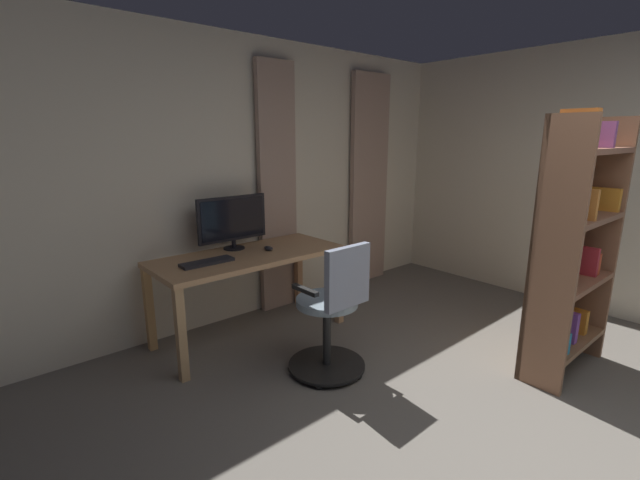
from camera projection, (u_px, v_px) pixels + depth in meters
name	position (u px, v px, depth m)	size (l,w,h in m)	color
back_room_partition	(244.00, 181.00, 3.94)	(5.13, 0.10, 2.52)	beige
curtain_left_panel	(369.00, 181.00, 4.88)	(0.55, 0.06, 2.33)	tan
curtain_right_panel	(277.00, 190.00, 4.07)	(0.40, 0.06, 2.33)	tan
desk	(250.00, 264.00, 3.56)	(1.57, 0.68, 0.73)	tan
office_chair	(333.00, 314.00, 3.00)	(0.56, 0.56, 0.97)	black
computer_monitor	(233.00, 220.00, 3.63)	(0.63, 0.18, 0.45)	black
computer_keyboard	(207.00, 262.00, 3.25)	(0.41, 0.13, 0.02)	#232328
computer_mouse	(268.00, 248.00, 3.63)	(0.06, 0.10, 0.04)	#232328
bookshelf	(569.00, 247.00, 3.01)	(0.82, 0.30, 1.83)	#8D5F44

